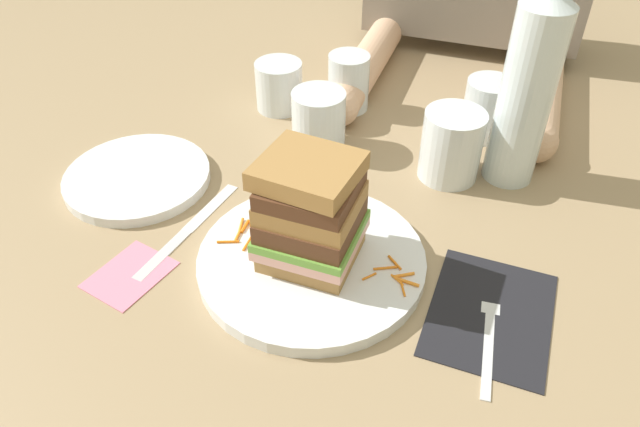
# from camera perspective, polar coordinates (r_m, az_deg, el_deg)

# --- Properties ---
(ground_plane) EXTENTS (3.00, 3.00, 0.00)m
(ground_plane) POSITION_cam_1_polar(r_m,az_deg,el_deg) (0.70, -0.50, -5.46)
(ground_plane) COLOR #9E8460
(main_plate) EXTENTS (0.27, 0.27, 0.02)m
(main_plate) POSITION_cam_1_polar(r_m,az_deg,el_deg) (0.70, -0.81, -4.51)
(main_plate) COLOR white
(main_plate) RESTS_ON ground_plane
(sandwich) EXTENTS (0.11, 0.11, 0.13)m
(sandwich) POSITION_cam_1_polar(r_m,az_deg,el_deg) (0.65, -0.90, 0.04)
(sandwich) COLOR #A87A42
(sandwich) RESTS_ON main_plate
(carrot_shred_0) EXTENTS (0.01, 0.03, 0.00)m
(carrot_shred_0) POSITION_cam_1_polar(r_m,az_deg,el_deg) (0.74, -7.58, -1.25)
(carrot_shred_0) COLOR orange
(carrot_shred_0) RESTS_ON main_plate
(carrot_shred_1) EXTENTS (0.00, 0.02, 0.00)m
(carrot_shred_1) POSITION_cam_1_polar(r_m,az_deg,el_deg) (0.74, -7.17, -1.22)
(carrot_shred_1) COLOR orange
(carrot_shred_1) RESTS_ON main_plate
(carrot_shred_2) EXTENTS (0.03, 0.01, 0.00)m
(carrot_shred_2) POSITION_cam_1_polar(r_m,az_deg,el_deg) (0.72, -8.78, -2.68)
(carrot_shred_2) COLOR orange
(carrot_shred_2) RESTS_ON main_plate
(carrot_shred_3) EXTENTS (0.00, 0.03, 0.00)m
(carrot_shred_3) POSITION_cam_1_polar(r_m,az_deg,el_deg) (0.71, -6.97, -2.88)
(carrot_shred_3) COLOR orange
(carrot_shred_3) RESTS_ON main_plate
(carrot_shred_4) EXTENTS (0.01, 0.02, 0.00)m
(carrot_shred_4) POSITION_cam_1_polar(r_m,az_deg,el_deg) (0.72, -7.90, -2.19)
(carrot_shred_4) COLOR orange
(carrot_shred_4) RESTS_ON main_plate
(carrot_shred_5) EXTENTS (0.01, 0.02, 0.00)m
(carrot_shred_5) POSITION_cam_1_polar(r_m,az_deg,el_deg) (0.73, -6.55, -1.29)
(carrot_shred_5) COLOR orange
(carrot_shred_5) RESTS_ON main_plate
(carrot_shred_6) EXTENTS (0.02, 0.01, 0.00)m
(carrot_shred_6) POSITION_cam_1_polar(r_m,az_deg,el_deg) (0.67, 7.32, -6.53)
(carrot_shred_6) COLOR orange
(carrot_shred_6) RESTS_ON main_plate
(carrot_shred_7) EXTENTS (0.02, 0.02, 0.00)m
(carrot_shred_7) POSITION_cam_1_polar(r_m,az_deg,el_deg) (0.68, 8.02, -5.84)
(carrot_shred_7) COLOR orange
(carrot_shred_7) RESTS_ON main_plate
(carrot_shred_8) EXTENTS (0.01, 0.02, 0.00)m
(carrot_shred_8) POSITION_cam_1_polar(r_m,az_deg,el_deg) (0.67, 4.72, -6.01)
(carrot_shred_8) COLOR orange
(carrot_shred_8) RESTS_ON main_plate
(carrot_shred_9) EXTENTS (0.02, 0.02, 0.00)m
(carrot_shred_9) POSITION_cam_1_polar(r_m,az_deg,el_deg) (0.69, 7.15, -4.67)
(carrot_shred_9) COLOR orange
(carrot_shred_9) RESTS_ON main_plate
(carrot_shred_10) EXTENTS (0.03, 0.01, 0.00)m
(carrot_shred_10) POSITION_cam_1_polar(r_m,az_deg,el_deg) (0.68, 6.24, -5.19)
(carrot_shred_10) COLOR orange
(carrot_shred_10) RESTS_ON main_plate
(carrot_shred_11) EXTENTS (0.03, 0.01, 0.00)m
(carrot_shred_11) POSITION_cam_1_polar(r_m,az_deg,el_deg) (0.67, 8.34, -6.44)
(carrot_shred_11) COLOR orange
(carrot_shred_11) RESTS_ON main_plate
(carrot_shred_12) EXTENTS (0.01, 0.02, 0.00)m
(carrot_shred_12) POSITION_cam_1_polar(r_m,az_deg,el_deg) (0.66, 7.88, -7.01)
(carrot_shred_12) COLOR orange
(carrot_shred_12) RESTS_ON main_plate
(napkin_dark) EXTENTS (0.13, 0.17, 0.00)m
(napkin_dark) POSITION_cam_1_polar(r_m,az_deg,el_deg) (0.68, 15.95, -9.19)
(napkin_dark) COLOR black
(napkin_dark) RESTS_ON ground_plane
(fork) EXTENTS (0.03, 0.17, 0.00)m
(fork) POSITION_cam_1_polar(r_m,az_deg,el_deg) (0.66, 15.92, -10.44)
(fork) COLOR silver
(fork) RESTS_ON napkin_dark
(knife) EXTENTS (0.04, 0.20, 0.00)m
(knife) POSITION_cam_1_polar(r_m,az_deg,el_deg) (0.77, -12.69, -1.66)
(knife) COLOR silver
(knife) RESTS_ON ground_plane
(juice_glass) EXTENTS (0.08, 0.08, 0.10)m
(juice_glass) POSITION_cam_1_polar(r_m,az_deg,el_deg) (0.84, 12.37, 6.03)
(juice_glass) COLOR white
(juice_glass) RESTS_ON ground_plane
(water_bottle) EXTENTS (0.07, 0.07, 0.30)m
(water_bottle) POSITION_cam_1_polar(r_m,az_deg,el_deg) (0.81, 19.24, 11.32)
(water_bottle) COLOR silver
(water_bottle) RESTS_ON ground_plane
(empty_tumbler_0) EXTENTS (0.08, 0.08, 0.09)m
(empty_tumbler_0) POSITION_cam_1_polar(r_m,az_deg,el_deg) (0.88, -0.13, 8.87)
(empty_tumbler_0) COLOR silver
(empty_tumbler_0) RESTS_ON ground_plane
(empty_tumbler_1) EXTENTS (0.07, 0.07, 0.09)m
(empty_tumbler_1) POSITION_cam_1_polar(r_m,az_deg,el_deg) (0.98, 2.74, 12.40)
(empty_tumbler_1) COLOR silver
(empty_tumbler_1) RESTS_ON ground_plane
(empty_tumbler_2) EXTENTS (0.07, 0.07, 0.09)m
(empty_tumbler_2) POSITION_cam_1_polar(r_m,az_deg,el_deg) (0.94, 15.70, 9.62)
(empty_tumbler_2) COLOR silver
(empty_tumbler_2) RESTS_ON ground_plane
(empty_tumbler_3) EXTENTS (0.08, 0.08, 0.08)m
(empty_tumbler_3) POSITION_cam_1_polar(r_m,az_deg,el_deg) (0.98, -3.93, 12.07)
(empty_tumbler_3) COLOR silver
(empty_tumbler_3) RESTS_ON ground_plane
(side_plate) EXTENTS (0.20, 0.20, 0.01)m
(side_plate) POSITION_cam_1_polar(r_m,az_deg,el_deg) (0.86, -17.03, 3.33)
(side_plate) COLOR white
(side_plate) RESTS_ON ground_plane
(napkin_pink) EXTENTS (0.09, 0.11, 0.00)m
(napkin_pink) POSITION_cam_1_polar(r_m,az_deg,el_deg) (0.73, -17.71, -5.54)
(napkin_pink) COLOR pink
(napkin_pink) RESTS_ON ground_plane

